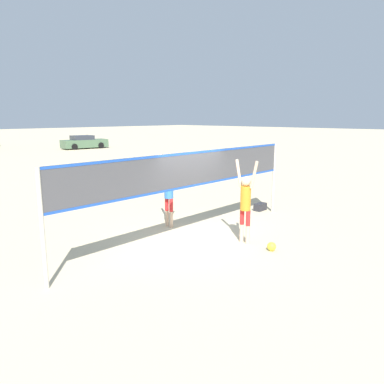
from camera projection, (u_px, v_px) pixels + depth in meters
ground_plane at (192, 239)px, 10.66m from camera, size 200.00×200.00×0.00m
volleyball_net at (192, 174)px, 10.29m from camera, size 8.69×0.09×2.48m
player_spiker at (246, 200)px, 10.09m from camera, size 0.28×0.73×2.29m
player_blocker at (169, 189)px, 11.60m from camera, size 0.28×0.72×2.28m
volleyball at (272, 247)px, 9.69m from camera, size 0.23×0.23×0.23m
gear_bag at (260, 207)px, 13.87m from camera, size 0.50×0.28×0.27m
parked_car_near at (84, 142)px, 40.34m from camera, size 4.97×2.43×1.42m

